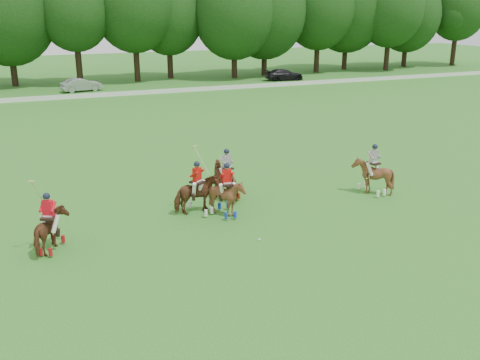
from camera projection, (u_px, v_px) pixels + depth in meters
name	position (u px, v px, depth m)	size (l,w,h in m)	color
ground	(232.00, 257.00, 19.23)	(180.00, 180.00, 0.00)	#24671D
tree_line	(77.00, 10.00, 59.10)	(117.98, 14.32, 14.75)	black
boundary_rail	(92.00, 95.00, 52.64)	(120.00, 0.10, 0.44)	white
car_mid	(81.00, 85.00, 56.28)	(1.46, 4.19, 1.38)	#9F9FA4
car_right	(284.00, 75.00, 64.81)	(1.90, 4.67, 1.35)	black
polo_red_a	(50.00, 230.00, 19.48)	(1.57, 2.00, 2.79)	#522915
polo_red_b	(198.00, 195.00, 23.01)	(2.14, 2.06, 2.89)	#522915
polo_red_c	(227.00, 197.00, 22.82)	(1.47, 1.62, 2.33)	#522915
polo_stripe_a	(227.00, 180.00, 24.86)	(1.55, 2.19, 2.39)	#522915
polo_stripe_b	(373.00, 176.00, 25.47)	(1.64, 1.79, 2.44)	#522915
polo_ball	(259.00, 240.00, 20.54)	(0.09, 0.09, 0.09)	white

